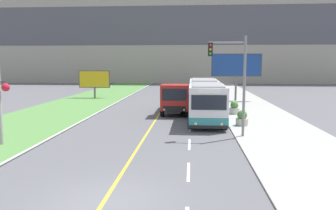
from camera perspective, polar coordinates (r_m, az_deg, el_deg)
ground_plane at (r=11.43m, az=-11.11°, el=-16.18°), size 300.00×300.00×0.00m
lane_marking_centre at (r=13.97m, az=-6.26°, el=-11.61°), size 2.88×140.00×0.01m
apartment_block_background at (r=75.00m, az=2.03°, el=12.92°), size 80.00×8.04×23.39m
city_bus at (r=27.58m, az=6.45°, el=1.09°), size 2.73×12.91×2.98m
dump_truck at (r=28.72m, az=1.31°, el=1.00°), size 2.43×6.78×2.68m
car_distant at (r=43.81m, az=5.64°, el=2.36°), size 1.80×4.30×1.45m
traffic_light_mast at (r=20.04m, az=11.41°, el=5.38°), size 2.28×0.32×6.11m
billboard_large at (r=39.11m, az=11.82°, el=6.63°), size 5.77×0.24×5.54m
billboard_small at (r=42.99m, az=-12.70°, el=4.32°), size 3.98×0.24×3.50m
planter_round_near at (r=23.92m, az=12.77°, el=-2.33°), size 0.87×0.87×1.09m
planter_round_second at (r=29.02m, az=11.48°, el=-0.57°), size 0.87×0.87×1.12m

